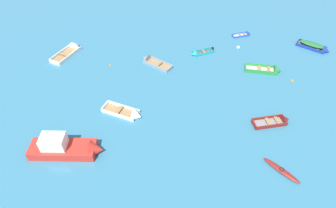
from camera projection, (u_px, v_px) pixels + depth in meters
rowboat_white_near_camera at (131, 114)px, 27.93m from camera, size 4.10×3.57×1.27m
kayak_maroon_near_right at (281, 170)px, 23.33m from camera, size 2.07×3.22×0.32m
motor_launch_red_far_back at (67, 148)px, 24.36m from camera, size 6.56×3.46×2.41m
rowboat_turquoise_near_left at (198, 53)px, 35.67m from camera, size 3.16×1.24×0.84m
rowboat_blue_center at (245, 34)px, 39.10m from camera, size 2.69×0.89×0.75m
rowboat_deep_blue_back_row_center at (317, 47)px, 36.35m from camera, size 3.51×3.95×1.22m
rowboat_green_back_row_right at (270, 70)px, 33.03m from camera, size 4.28×2.88×1.22m
rowboat_grey_cluster_inner at (151, 61)px, 34.44m from camera, size 3.47×3.88×1.14m
rowboat_white_outer_right at (73, 49)px, 36.23m from camera, size 4.21×4.48×1.50m
rowboat_maroon_midfield_left at (278, 121)px, 27.27m from camera, size 3.73×1.44×1.07m
mooring_buoy_trailing at (292, 81)px, 31.96m from camera, size 0.37×0.37×0.37m
mooring_buoy_midfield at (238, 47)px, 36.92m from camera, size 0.43×0.43×0.43m
mooring_buoy_central at (111, 65)px, 34.12m from camera, size 0.28×0.28×0.28m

